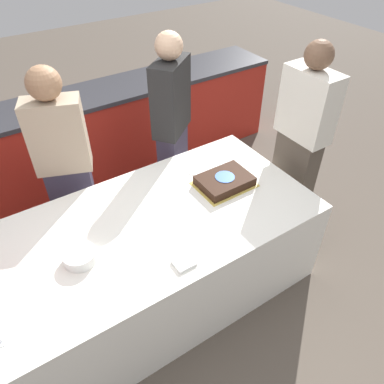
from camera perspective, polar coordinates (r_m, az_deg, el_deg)
The scene contains 10 objects.
ground_plane at distance 3.03m, azimuth -5.06°, elevation -14.30°, with size 14.00×14.00×0.00m, color brown.
back_counter at distance 3.88m, azimuth -17.44°, elevation 7.13°, with size 4.40×0.58×0.92m.
dining_table at distance 2.74m, azimuth -5.51°, elevation -9.81°, with size 2.20×1.12×0.73m.
cake at distance 2.73m, azimuth 4.99°, elevation 1.70°, with size 0.42×0.31×0.07m.
plate_stack at distance 2.30m, azimuth -16.73°, elevation -9.38°, with size 0.20×0.20×0.07m.
side_plate_near_cake at distance 2.90m, azimuth 0.73°, elevation 3.65°, with size 0.19×0.19×0.00m.
utensil_pile at distance 2.21m, azimuth -1.23°, elevation -10.76°, with size 0.12×0.10×0.02m.
person_cutting_cake at distance 3.19m, azimuth -3.06°, elevation 9.70°, with size 0.44×0.41×1.63m.
person_seated_right at distance 3.07m, azimuth 16.06°, elevation 6.94°, with size 0.20×0.42×1.66m.
person_standing_back at distance 2.93m, azimuth -18.71°, elevation 3.88°, with size 0.43×0.33×1.58m.
Camera 1 is at (-0.75, -1.62, 2.45)m, focal length 35.00 mm.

